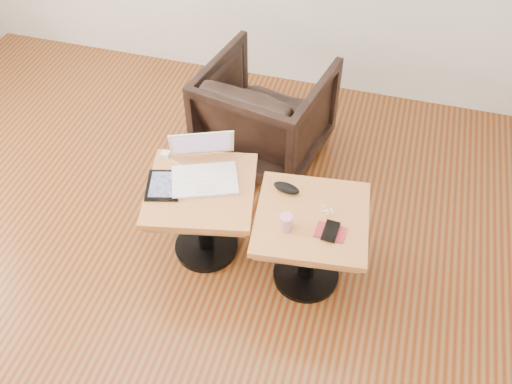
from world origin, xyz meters
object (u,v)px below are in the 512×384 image
(side_table_left, at_px, (202,204))
(striped_cup, at_px, (286,222))
(laptop, at_px, (204,168))
(side_table_right, at_px, (310,233))
(armchair, at_px, (265,113))

(side_table_left, relative_size, striped_cup, 7.88)
(laptop, bearing_deg, side_table_right, -34.80)
(side_table_right, height_order, armchair, armchair)
(side_table_left, bearing_deg, laptop, 85.50)
(laptop, bearing_deg, striped_cup, -48.17)
(laptop, height_order, armchair, laptop)
(side_table_left, distance_m, armchair, 0.89)
(laptop, distance_m, striped_cup, 0.55)
(side_table_left, xyz_separation_m, laptop, (-0.01, 0.09, 0.17))
(side_table_left, height_order, striped_cup, striped_cup)
(side_table_left, height_order, laptop, laptop)
(side_table_left, bearing_deg, striped_cup, -28.53)
(armchair, bearing_deg, laptop, 92.67)
(laptop, height_order, striped_cup, laptop)
(striped_cup, distance_m, armchair, 1.11)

